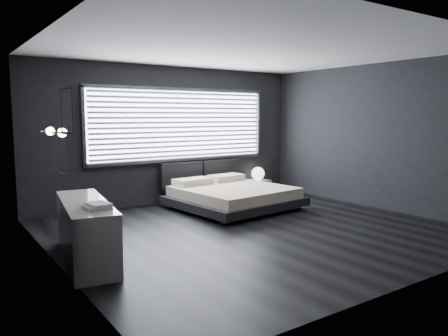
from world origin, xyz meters
TOP-DOWN VIEW (x-y plane):
  - room at (0.00, 0.00)m, footprint 6.04×6.00m
  - window at (0.20, 2.70)m, footprint 4.14×0.09m
  - headboard at (0.64, 2.64)m, footprint 1.96×0.16m
  - sconce_near at (-2.88, 0.05)m, footprint 0.18×0.11m
  - sconce_far at (-2.88, 0.65)m, footprint 0.18×0.11m
  - wall_art_upper at (-2.98, -0.55)m, footprint 0.01×0.48m
  - wall_art_lower at (-2.98, -0.30)m, footprint 0.01×0.48m
  - bed at (0.64, 1.49)m, footprint 2.32×2.23m
  - nightstand at (2.05, 2.50)m, footprint 0.58×0.50m
  - orb_lamp at (2.07, 2.49)m, footprint 0.30×0.30m
  - dresser at (-2.65, 0.04)m, footprint 0.81×1.92m
  - book_stack at (-2.66, -0.47)m, footprint 0.27×0.35m

SIDE VIEW (x-z plane):
  - nightstand at x=2.05m, z-range 0.00..0.31m
  - bed at x=0.64m, z-range -0.02..0.53m
  - dresser at x=-2.65m, z-range 0.00..0.74m
  - orb_lamp at x=2.07m, z-range 0.31..0.62m
  - headboard at x=0.64m, z-range 0.31..0.83m
  - book_stack at x=-2.66m, z-range 0.74..0.81m
  - wall_art_lower at x=-2.98m, z-range 1.14..1.62m
  - room at x=0.00m, z-range 0.00..2.80m
  - sconce_near at x=-2.88m, z-range 1.55..1.66m
  - sconce_far at x=-2.88m, z-range 1.55..1.66m
  - window at x=0.20m, z-range 0.85..2.37m
  - wall_art_upper at x=-2.98m, z-range 1.61..2.09m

